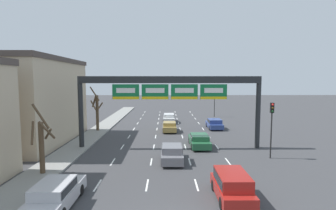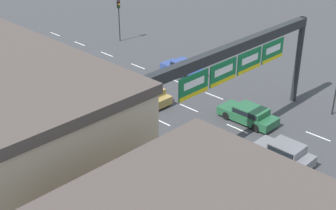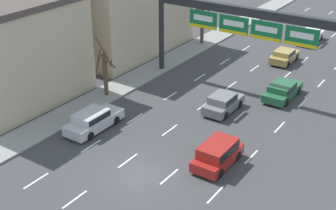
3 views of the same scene
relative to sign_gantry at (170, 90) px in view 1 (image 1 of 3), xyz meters
The scene contains 14 objects.
lane_dashes 6.29m from the sign_gantry, 90.00° to the right, with size 10.02×67.00×0.01m.
sign_gantry is the anchor object (origin of this frame).
building_far 18.50m from the sign_gantry, behind, with size 13.89×14.61×9.44m.
car_white 17.07m from the sign_gantry, 89.55° to the left, with size 1.82×4.82×1.46m.
suv_red 13.18m from the sign_gantry, 73.39° to the right, with size 1.90×4.07×1.60m.
car_silver 15.08m from the sign_gantry, 117.03° to the right, with size 1.92×4.82×1.50m.
car_grey 6.92m from the sign_gantry, 88.44° to the right, with size 1.84×4.06×1.47m.
car_green 6.09m from the sign_gantry, ahead, with size 1.94×4.71×1.34m.
car_gold 10.04m from the sign_gantry, 89.28° to the left, with size 1.83×3.92×1.34m.
car_blue 13.61m from the sign_gantry, 58.25° to the left, with size 1.94×4.38×1.40m.
traffic_light_near_gantry 9.98m from the sign_gantry, 22.08° to the right, with size 0.30×0.35×4.99m.
traffic_light_mid_block 24.62m from the sign_gantry, 68.80° to the left, with size 0.30×0.35×4.78m.
tree_bare_closest 12.65m from the sign_gantry, 141.04° to the right, with size 1.75×1.75×5.21m.
tree_bare_second 13.51m from the sign_gantry, 137.75° to the left, with size 1.71×1.72×5.97m.
Camera 1 is at (-0.41, -10.88, 6.99)m, focal length 28.00 mm.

